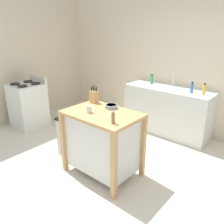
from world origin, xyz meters
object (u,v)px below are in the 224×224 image
pepper_grinder (113,117)px  bottle_hand_soap (152,79)px  knife_block (94,97)px  sink_faucet (173,81)px  stove (28,105)px  bowl_stoneware_deep (111,106)px  bottle_spray_cleaner (204,89)px  kitchen_island (102,140)px  drinking_cup (89,109)px  trash_bin (70,137)px  bottle_dish_soap (192,88)px

pepper_grinder → bottle_hand_soap: 2.21m
knife_block → sink_faucet: 1.76m
sink_faucet → stove: sink_faucet is taller
knife_block → bowl_stoneware_deep: bearing=-4.2°
pepper_grinder → bottle_spray_cleaner: bottle_spray_cleaner is taller
bottle_spray_cleaner → knife_block: bearing=-123.9°
kitchen_island → stove: bearing=174.2°
bowl_stoneware_deep → drinking_cup: 0.33m
stove → bottle_hand_soap: bearing=41.8°
sink_faucet → stove: 2.93m
bottle_hand_soap → trash_bin: bearing=-99.6°
drinking_cup → trash_bin: bearing=167.4°
sink_faucet → bottle_dish_soap: 0.48m
kitchen_island → bowl_stoneware_deep: bearing=95.5°
knife_block → bowl_stoneware_deep: (0.35, -0.03, -0.06)m
knife_block → stove: size_ratio=0.25×
sink_faucet → bottle_hand_soap: bearing=-174.0°
pepper_grinder → bottle_dish_soap: 1.93m
pepper_grinder → kitchen_island: bearing=152.4°
pepper_grinder → stove: (-2.61, 0.41, -0.53)m
kitchen_island → bowl_stoneware_deep: size_ratio=5.77×
sink_faucet → bottle_spray_cleaner: sink_faucet is taller
kitchen_island → knife_block: (-0.37, 0.23, 0.49)m
kitchen_island → bowl_stoneware_deep: (-0.02, 0.21, 0.43)m
knife_block → bottle_hand_soap: knife_block is taller
sink_faucet → bottle_spray_cleaner: 0.66m
knife_block → bowl_stoneware_deep: knife_block is taller
bottle_hand_soap → kitchen_island: bearing=-77.8°
pepper_grinder → trash_bin: (-1.07, 0.20, -0.67)m
kitchen_island → trash_bin: kitchen_island is taller
trash_bin → bowl_stoneware_deep: bearing=14.4°
drinking_cup → pepper_grinder: size_ratio=0.59×
bowl_stoneware_deep → drinking_cup: bearing=-108.0°
bowl_stoneware_deep → stove: size_ratio=0.17×
bowl_stoneware_deep → bottle_hand_soap: bottle_hand_soap is taller
drinking_cup → bottle_hand_soap: size_ratio=0.49×
bowl_stoneware_deep → trash_bin: (-0.71, -0.18, -0.62)m
kitchen_island → knife_block: knife_block is taller
kitchen_island → pepper_grinder: pepper_grinder is taller
bowl_stoneware_deep → trash_bin: bowl_stoneware_deep is taller
trash_bin → pepper_grinder: bearing=-10.7°
bottle_hand_soap → bowl_stoneware_deep: bearing=-77.0°
drinking_cup → bottle_hand_soap: 2.03m
trash_bin → sink_faucet: 2.18m
knife_block → bottle_dish_soap: bearing=60.9°
sink_faucet → bottle_hand_soap: 0.45m
sink_faucet → bottle_spray_cleaner: bearing=-14.9°
knife_block → trash_bin: knife_block is taller
bottle_spray_cleaner → trash_bin: bearing=-128.6°
kitchen_island → knife_block: bearing=147.7°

